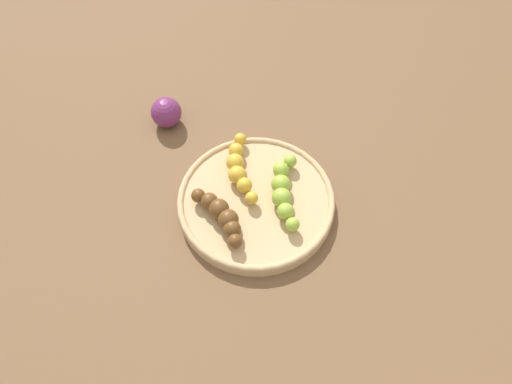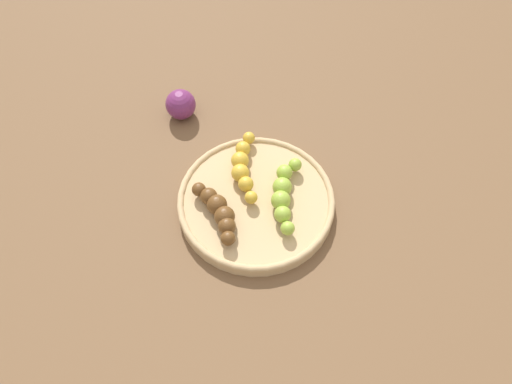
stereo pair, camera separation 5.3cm
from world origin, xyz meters
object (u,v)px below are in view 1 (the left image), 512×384
Objects in this scene: banana_green at (284,191)px; plum_purple at (166,112)px; banana_overripe at (221,215)px; banana_spotted at (239,168)px; fruit_bowl at (256,201)px.

banana_green is 0.25m from plum_purple.
banana_green is (-0.09, 0.04, -0.00)m from banana_overripe.
plum_purple is at bearing -53.57° from banana_spotted.
banana_overripe is at bearing -12.52° from fruit_bowl.
banana_green is at bearing 137.91° from fruit_bowl.
fruit_bowl is 2.25× the size of banana_green.
banana_overripe is (0.06, -0.01, 0.02)m from fruit_bowl.
banana_spotted is (-0.02, -0.05, 0.02)m from fruit_bowl.
banana_spotted is 0.18m from plum_purple.
banana_green is at bearing 138.75° from banana_spotted.
fruit_bowl is 0.06m from banana_spotted.
banana_overripe is at bearing 64.56° from banana_spotted.
banana_green reaches higher than banana_spotted.
banana_green is 0.08m from banana_spotted.
banana_spotted is (-0.08, -0.04, -0.00)m from banana_overripe.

